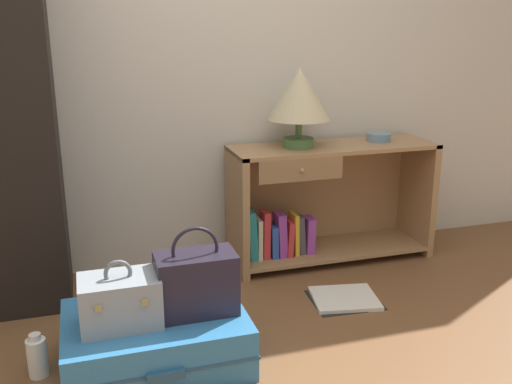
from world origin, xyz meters
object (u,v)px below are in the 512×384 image
Objects in this scene: bowl at (379,137)px; bookshelf at (321,203)px; train_case at (120,301)px; handbag at (196,282)px; suitcase_large at (156,339)px; bottle at (37,357)px; table_lamp at (299,96)px; open_book_on_floor at (345,299)px.

bookshelf is at bearing -179.27° from bowl.
handbag is at bearing 2.30° from train_case.
suitcase_large is at bearing 171.44° from handbag.
train_case is 1.68× the size of bottle.
table_lamp is 1.49m from train_case.
table_lamp is at bearing 41.25° from suitcase_large.
handbag is (-1.26, -0.85, -0.36)m from bowl.
train_case is 0.30m from handbag.
table_lamp reaches higher than bottle.
table_lamp is at bearing 38.79° from train_case.
bowl is 1.00m from open_book_on_floor.
bookshelf is 1.62× the size of suitcase_large.
bowl is 0.19× the size of suitcase_large.
table_lamp reaches higher than bookshelf.
open_book_on_floor is (-0.45, -0.55, -0.69)m from bowl.
bottle is at bearing -151.09° from table_lamp.
open_book_on_floor is (0.97, 0.27, -0.10)m from suitcase_large.
handbag is 0.92m from open_book_on_floor.
handbag reaches higher than bottle.
table_lamp is 1.19× the size of open_book_on_floor.
handbag reaches higher than open_book_on_floor.
table_lamp is (-0.15, -0.01, 0.62)m from bookshelf.
handbag reaches higher than suitcase_large.
bookshelf reaches higher than open_book_on_floor.
bottle is at bearing 173.27° from handbag.
bookshelf reaches higher than handbag.
handbag is 2.02× the size of bottle.
open_book_on_floor is at bearing -129.25° from bowl.
open_book_on_floor is (1.10, 0.31, -0.31)m from train_case.
handbag is at bearing -132.12° from table_lamp.
bookshelf is at bearing 35.35° from train_case.
bookshelf is 6.50× the size of bottle.
bottle is 1.45m from open_book_on_floor.
table_lamp is 1.09m from open_book_on_floor.
train_case is at bearing -14.75° from bottle.
bowl reaches higher than suitcase_large.
table_lamp is 1.28m from handbag.
suitcase_large is 4.02× the size of bottle.
bottle is at bearing -153.29° from bookshelf.
suitcase_large is 0.25m from train_case.
handbag is at bearing -137.10° from bookshelf.
suitcase_large is at bearing -138.75° from table_lamp.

